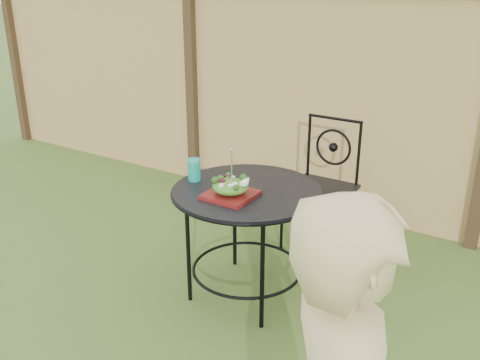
% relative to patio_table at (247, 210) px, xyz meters
% --- Properties ---
extents(ground, '(60.00, 60.00, 0.00)m').
position_rel_patio_table_xyz_m(ground, '(-0.19, -0.72, -0.59)').
color(ground, '#284516').
rests_on(ground, ground).
extents(fence, '(8.00, 0.12, 1.90)m').
position_rel_patio_table_xyz_m(fence, '(-0.19, 1.48, 0.36)').
color(fence, tan).
rests_on(fence, ground).
extents(patio_table, '(0.92, 0.92, 0.72)m').
position_rel_patio_table_xyz_m(patio_table, '(0.00, 0.00, 0.00)').
color(patio_table, black).
rests_on(patio_table, ground).
extents(patio_chair, '(0.46, 0.46, 0.95)m').
position_rel_patio_table_xyz_m(patio_chair, '(0.11, 0.90, -0.08)').
color(patio_chair, black).
rests_on(patio_chair, ground).
extents(salad_plate, '(0.27, 0.27, 0.02)m').
position_rel_patio_table_xyz_m(salad_plate, '(-0.02, -0.15, 0.15)').
color(salad_plate, '#51140B').
rests_on(salad_plate, patio_table).
extents(salad, '(0.21, 0.21, 0.08)m').
position_rel_patio_table_xyz_m(salad, '(-0.02, -0.15, 0.20)').
color(salad, '#235614').
rests_on(salad, salad_plate).
extents(fork, '(0.01, 0.01, 0.18)m').
position_rel_patio_table_xyz_m(fork, '(-0.01, -0.15, 0.33)').
color(fork, silver).
rests_on(fork, salad).
extents(drinking_glass, '(0.08, 0.08, 0.14)m').
position_rel_patio_table_xyz_m(drinking_glass, '(-0.36, -0.05, 0.21)').
color(drinking_glass, '#0EA88F').
rests_on(drinking_glass, patio_table).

